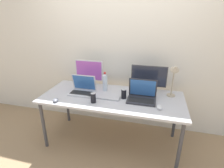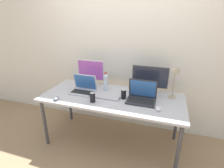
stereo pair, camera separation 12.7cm
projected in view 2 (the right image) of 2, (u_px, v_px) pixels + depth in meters
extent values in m
plane|color=#9E7F5B|center=(112.00, 141.00, 2.62)|extent=(16.00, 16.00, 0.00)
cube|color=silver|center=(124.00, 47.00, 2.65)|extent=(7.00, 0.08, 2.60)
cylinder|color=#424247|center=(45.00, 123.00, 2.44)|extent=(0.04, 0.04, 0.71)
cylinder|color=#424247|center=(178.00, 151.00, 1.93)|extent=(0.04, 0.04, 0.71)
cylinder|color=#424247|center=(70.00, 101.00, 3.03)|extent=(0.04, 0.04, 0.71)
cylinder|color=#424247|center=(177.00, 119.00, 2.53)|extent=(0.04, 0.04, 0.71)
cube|color=#B7B7BC|center=(112.00, 97.00, 2.34)|extent=(1.88, 0.79, 0.03)
cylinder|color=silver|center=(92.00, 84.00, 2.73)|extent=(0.20, 0.20, 0.01)
cylinder|color=silver|center=(91.00, 81.00, 2.71)|extent=(0.03, 0.03, 0.08)
cube|color=silver|center=(91.00, 70.00, 2.64)|extent=(0.42, 0.02, 0.30)
cube|color=#A54CB2|center=(91.00, 70.00, 2.63)|extent=(0.40, 0.01, 0.28)
cylinder|color=#38383D|center=(149.00, 92.00, 2.46)|extent=(0.17, 0.17, 0.01)
cylinder|color=#38383D|center=(149.00, 89.00, 2.44)|extent=(0.03, 0.03, 0.08)
cube|color=#38383D|center=(150.00, 77.00, 2.37)|extent=(0.48, 0.02, 0.29)
cube|color=#232838|center=(150.00, 77.00, 2.36)|extent=(0.46, 0.01, 0.27)
cube|color=silver|center=(83.00, 92.00, 2.44)|extent=(0.35, 0.23, 0.02)
cube|color=black|center=(82.00, 92.00, 2.42)|extent=(0.30, 0.13, 0.00)
cube|color=silver|center=(85.00, 82.00, 2.47)|extent=(0.35, 0.06, 0.23)
cube|color=#3366B2|center=(85.00, 82.00, 2.47)|extent=(0.31, 0.05, 0.21)
cube|color=#2D2D33|center=(141.00, 101.00, 2.19)|extent=(0.36, 0.25, 0.02)
cube|color=black|center=(141.00, 101.00, 2.17)|extent=(0.31, 0.14, 0.00)
cube|color=#2D2D33|center=(143.00, 88.00, 2.23)|extent=(0.36, 0.05, 0.25)
cube|color=#3366B2|center=(143.00, 89.00, 2.23)|extent=(0.32, 0.04, 0.22)
cube|color=#B2B2B7|center=(104.00, 97.00, 2.31)|extent=(0.41, 0.14, 0.02)
ellipsoid|color=slate|center=(56.00, 99.00, 2.24)|extent=(0.10, 0.12, 0.04)
ellipsoid|color=silver|center=(158.00, 109.00, 2.00)|extent=(0.08, 0.12, 0.03)
cylinder|color=silver|center=(106.00, 83.00, 2.49)|extent=(0.07, 0.07, 0.22)
cone|color=silver|center=(106.00, 75.00, 2.44)|extent=(0.06, 0.06, 0.03)
cylinder|color=red|center=(106.00, 73.00, 2.43)|extent=(0.03, 0.03, 0.02)
cylinder|color=black|center=(124.00, 94.00, 2.26)|extent=(0.07, 0.07, 0.12)
cylinder|color=silver|center=(124.00, 90.00, 2.23)|extent=(0.06, 0.06, 0.00)
cylinder|color=black|center=(93.00, 97.00, 2.17)|extent=(0.07, 0.07, 0.12)
cylinder|color=silver|center=(92.00, 93.00, 2.15)|extent=(0.06, 0.06, 0.00)
cylinder|color=tan|center=(172.00, 97.00, 2.31)|extent=(0.11, 0.11, 0.01)
cylinder|color=tan|center=(174.00, 84.00, 2.24)|extent=(0.02, 0.02, 0.36)
cone|color=tan|center=(176.00, 69.00, 2.11)|extent=(0.11, 0.12, 0.11)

